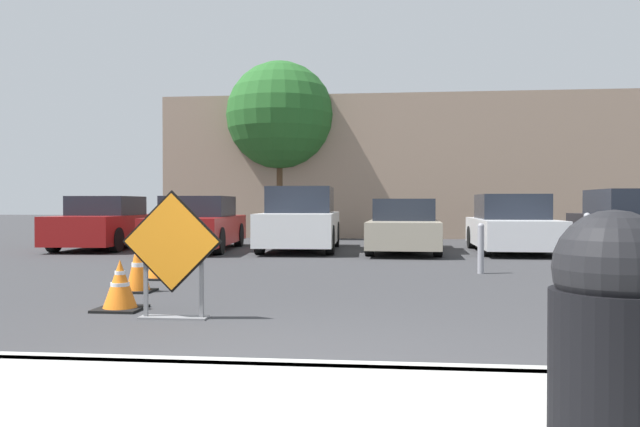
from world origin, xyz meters
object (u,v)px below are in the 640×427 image
object	(u,v)px
parked_car_nearest	(106,224)
parked_car_fifth	(511,226)
trash_bin	(613,329)
traffic_cone_second	(138,265)
traffic_cone_nearest	(120,286)
traffic_cone_third	(159,258)
parked_car_fourth	(404,227)
bollard_nearest	(481,247)
parked_car_sixth	(629,224)
parked_car_second	(198,225)
parked_car_third	(301,221)
road_closed_sign	(172,252)
bollard_second	(587,242)

from	to	relation	value
parked_car_nearest	parked_car_fifth	size ratio (longest dim) A/B	1.00
trash_bin	traffic_cone_second	bearing A→B (deg)	129.02
traffic_cone_nearest	traffic_cone_third	size ratio (longest dim) A/B	0.83
parked_car_fourth	parked_car_fifth	xyz separation A→B (m)	(2.68, 0.07, 0.04)
traffic_cone_third	parked_car_fifth	distance (m)	9.28
traffic_cone_second	bollard_nearest	bearing A→B (deg)	28.72
traffic_cone_second	traffic_cone_third	size ratio (longest dim) A/B	1.07
traffic_cone_third	trash_bin	distance (m)	8.33
parked_car_fourth	parked_car_sixth	distance (m)	5.37
traffic_cone_third	parked_car_sixth	world-z (taller)	parked_car_sixth
traffic_cone_second	trash_bin	size ratio (longest dim) A/B	0.71
parked_car_second	bollard_nearest	bearing A→B (deg)	139.95
parked_car_third	parked_car_fourth	bearing A→B (deg)	174.90
parked_car_nearest	parked_car_sixth	xyz separation A→B (m)	(13.39, -0.60, 0.06)
traffic_cone_second	bollard_nearest	distance (m)	5.80
parked_car_fifth	road_closed_sign	bearing A→B (deg)	61.61
road_closed_sign	parked_car_nearest	bearing A→B (deg)	118.33
traffic_cone_nearest	bollard_second	size ratio (longest dim) A/B	0.55
parked_car_nearest	parked_car_third	world-z (taller)	parked_car_third
parked_car_nearest	parked_car_third	distance (m)	5.36
traffic_cone_nearest	bollard_second	bearing A→B (deg)	32.99
parked_car_third	bollard_nearest	xyz separation A→B (m)	(3.86, -5.01, -0.29)
road_closed_sign	parked_car_third	world-z (taller)	parked_car_third
traffic_cone_second	bollard_second	xyz separation A→B (m)	(6.88, 2.79, 0.19)
traffic_cone_third	parked_car_fifth	world-z (taller)	parked_car_fifth
parked_car_third	trash_bin	bearing A→B (deg)	101.73
traffic_cone_second	trash_bin	distance (m)	7.03
traffic_cone_third	parked_car_second	distance (m)	6.26
parked_car_fourth	parked_car_sixth	world-z (taller)	parked_car_sixth
parked_car_nearest	parked_car_second	xyz separation A→B (m)	(2.68, -0.32, 0.00)
parked_car_sixth	bollard_second	world-z (taller)	parked_car_sixth
parked_car_fourth	parked_car_fifth	bearing A→B (deg)	-176.23
trash_bin	bollard_second	bearing A→B (deg)	73.42
parked_car_fourth	parked_car_sixth	size ratio (longest dim) A/B	1.08
traffic_cone_third	parked_car_nearest	distance (m)	7.54
traffic_cone_second	trash_bin	world-z (taller)	trash_bin
bollard_nearest	parked_car_fifth	bearing A→B (deg)	73.09
parked_car_nearest	bollard_nearest	world-z (taller)	parked_car_nearest
traffic_cone_second	parked_car_third	world-z (taller)	parked_car_third
traffic_cone_nearest	bollard_second	distance (m)	7.76
traffic_cone_nearest	bollard_second	xyz separation A→B (m)	(6.51, 4.22, 0.28)
parked_car_fourth	bollard_nearest	distance (m)	5.00
road_closed_sign	traffic_cone_nearest	bearing A→B (deg)	148.09
trash_bin	parked_car_nearest	bearing A→B (deg)	122.65
parked_car_nearest	bollard_second	bearing A→B (deg)	152.78
road_closed_sign	traffic_cone_nearest	distance (m)	1.03
road_closed_sign	parked_car_fifth	distance (m)	11.06
road_closed_sign	parked_car_fifth	size ratio (longest dim) A/B	0.33
parked_car_fifth	parked_car_sixth	world-z (taller)	parked_car_sixth
traffic_cone_nearest	traffic_cone_third	distance (m)	2.94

